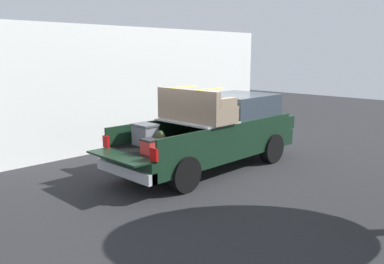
{
  "coord_description": "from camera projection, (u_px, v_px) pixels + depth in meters",
  "views": [
    {
      "loc": [
        -7.83,
        -7.1,
        3.11
      ],
      "look_at": [
        -0.6,
        0.0,
        1.1
      ],
      "focal_mm": 37.62,
      "sensor_mm": 36.0,
      "label": 1
    }
  ],
  "objects": [
    {
      "name": "pickup_truck",
      "position": [
        217.0,
        131.0,
        11.05
      ],
      "size": [
        6.05,
        2.08,
        2.23
      ],
      "color": "black",
      "rests_on": "ground_plane"
    },
    {
      "name": "ground_plane",
      "position": [
        207.0,
        168.0,
        10.97
      ],
      "size": [
        40.0,
        40.0,
        0.0
      ],
      "primitive_type": "plane",
      "color": "#262628"
    },
    {
      "name": "building_facade",
      "position": [
        149.0,
        86.0,
        14.05
      ],
      "size": [
        11.37,
        0.36,
        3.94
      ],
      "primitive_type": "cube",
      "color": "white",
      "rests_on": "ground_plane"
    }
  ]
}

